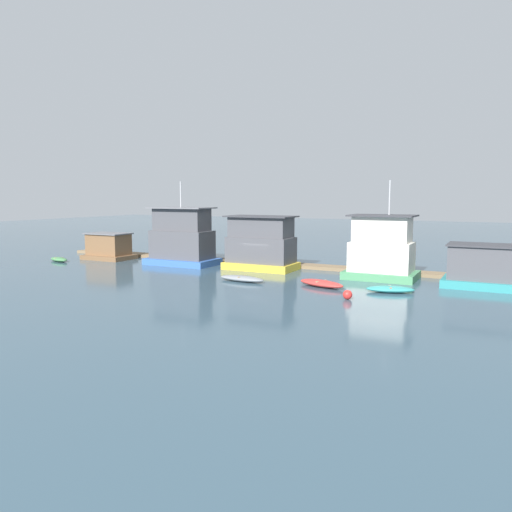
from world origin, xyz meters
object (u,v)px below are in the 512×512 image
object	(u,v)px
houseboat_green	(382,250)
dinghy_red	(321,283)
dinghy_grey	(242,279)
dinghy_teal	(390,289)
houseboat_brown	(109,247)
mooring_post_near_right	(231,255)
dinghy_green	(59,259)
houseboat_teal	(496,268)
mooring_post_near_left	(382,264)
houseboat_blue	(182,239)
houseboat_yellow	(261,245)
buoy_red	(348,295)

from	to	relation	value
houseboat_green	dinghy_red	size ratio (longest dim) A/B	1.92
dinghy_grey	dinghy_teal	xyz separation A→B (m)	(11.46, 0.74, -0.00)
houseboat_brown	dinghy_teal	world-z (taller)	houseboat_brown
dinghy_red	mooring_post_near_right	xyz separation A→B (m)	(-12.07, 7.54, 0.68)
dinghy_green	houseboat_teal	bearing A→B (deg)	5.49
houseboat_teal	dinghy_red	bearing A→B (deg)	-155.65
dinghy_grey	mooring_post_near_left	size ratio (longest dim) A/B	2.10
houseboat_blue	mooring_post_near_left	xyz separation A→B (m)	(19.10, 2.22, -1.54)
houseboat_brown	dinghy_teal	distance (m)	31.27
dinghy_green	houseboat_blue	bearing A→B (deg)	17.45
houseboat_yellow	dinghy_teal	world-z (taller)	houseboat_yellow
dinghy_green	mooring_post_near_right	xyz separation A→B (m)	(16.93, 6.20, 0.71)
houseboat_yellow	dinghy_grey	size ratio (longest dim) A/B	1.59
houseboat_brown	houseboat_teal	distance (m)	37.36
mooring_post_near_right	houseboat_green	bearing A→B (deg)	-7.05
mooring_post_near_right	buoy_red	xyz separation A→B (m)	(15.14, -11.13, -0.62)
dinghy_grey	mooring_post_near_left	bearing A→B (deg)	41.85
houseboat_blue	houseboat_teal	distance (m)	27.95
houseboat_green	mooring_post_near_right	xyz separation A→B (m)	(-15.19, 1.88, -1.41)
houseboat_brown	houseboat_yellow	xyz separation A→B (m)	(17.83, 0.68, 0.98)
houseboat_yellow	mooring_post_near_right	distance (m)	4.65
dinghy_red	mooring_post_near_right	world-z (taller)	mooring_post_near_right
houseboat_green	dinghy_green	bearing A→B (deg)	-172.35
mooring_post_near_right	mooring_post_near_left	size ratio (longest dim) A/B	0.97
dinghy_red	dinghy_grey	bearing A→B (deg)	-174.03
dinghy_teal	buoy_red	xyz separation A→B (m)	(-1.99, -3.67, 0.09)
houseboat_brown	buoy_red	size ratio (longest dim) A/B	7.98
mooring_post_near_right	buoy_red	world-z (taller)	mooring_post_near_right
houseboat_yellow	mooring_post_near_left	size ratio (longest dim) A/B	3.35
houseboat_teal	mooring_post_near_right	world-z (taller)	houseboat_teal
houseboat_green	dinghy_teal	bearing A→B (deg)	-70.87
houseboat_brown	dinghy_grey	xyz separation A→B (m)	(19.37, -5.84, -1.08)
mooring_post_near_right	houseboat_yellow	bearing A→B (deg)	-22.27
houseboat_blue	mooring_post_near_right	bearing A→B (deg)	27.44
houseboat_blue	dinghy_green	world-z (taller)	houseboat_blue
houseboat_brown	mooring_post_near_left	bearing A→B (deg)	4.74
houseboat_green	buoy_red	xyz separation A→B (m)	(-0.05, -9.25, -2.03)
houseboat_brown	houseboat_yellow	world-z (taller)	houseboat_yellow
houseboat_teal	mooring_post_near_left	distance (m)	9.14
dinghy_green	dinghy_red	size ratio (longest dim) A/B	0.73
houseboat_teal	buoy_red	bearing A→B (deg)	-133.92
dinghy_green	buoy_red	bearing A→B (deg)	-8.75
dinghy_grey	houseboat_yellow	bearing A→B (deg)	103.34
houseboat_yellow	buoy_red	bearing A→B (deg)	-40.60
houseboat_blue	dinghy_teal	world-z (taller)	houseboat_blue
dinghy_teal	houseboat_brown	bearing A→B (deg)	170.61
houseboat_brown	houseboat_yellow	bearing A→B (deg)	2.17
houseboat_teal	mooring_post_near_left	size ratio (longest dim) A/B	3.78
houseboat_blue	mooring_post_near_right	xyz separation A→B (m)	(4.27, 2.22, -1.57)
houseboat_brown	buoy_red	distance (m)	30.17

